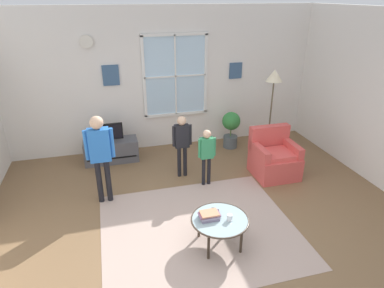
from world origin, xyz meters
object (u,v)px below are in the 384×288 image
Objects in this scene: remote_near_cup at (218,213)px; person_black_shirt at (182,140)px; tv_stand at (111,151)px; armchair at (274,158)px; cup at (230,217)px; remote_near_books at (213,211)px; floor_lamp at (274,85)px; person_green_shirt at (207,151)px; potted_plant_by_window at (231,127)px; television at (109,132)px; person_blue_shirt at (100,150)px; coffee_table at (220,221)px; book_stack at (209,216)px.

remote_near_cup is 1.84m from person_black_shirt.
tv_stand is at bearing 114.84° from remote_near_cup.
armchair is 10.01× the size of cup.
remote_near_books is (1.23, -2.72, 0.20)m from tv_stand.
floor_lamp is at bearing -10.21° from tv_stand.
person_green_shirt is 1.29× the size of potted_plant_by_window.
person_black_shirt reaches higher than person_green_shirt.
television is at bearing 169.84° from floor_lamp.
person_black_shirt is at bearing -143.65° from potted_plant_by_window.
person_blue_shirt is (-1.39, -0.48, 0.19)m from person_black_shirt.
coffee_table is (1.27, -2.88, -0.25)m from television.
television is 0.60× the size of armchair.
remote_near_books is at bearing 52.47° from book_stack.
potted_plant_by_window is (1.40, 2.85, 0.01)m from book_stack.
coffee_table is at bearing -128.76° from floor_lamp.
television is 0.29× the size of floor_lamp.
person_green_shirt is at bearing 74.10° from book_stack.
person_green_shirt is at bearing -153.33° from floor_lamp.
television reaches higher than cup.
armchair reaches higher than cup.
person_green_shirt is (0.33, 1.36, 0.22)m from remote_near_books.
cup is 0.08× the size of person_green_shirt.
potted_plant_by_window is (1.26, 2.78, 0.05)m from remote_near_cup.
person_green_shirt is 1.69m from potted_plant_by_window.
tv_stand is at bearing 111.95° from book_stack.
floor_lamp reaches higher than remote_near_books.
television reaches higher than tv_stand.
potted_plant_by_window is at bearing 65.61° from remote_near_cup.
person_black_shirt is 0.80× the size of person_blue_shirt.
remote_near_cup is 3.06m from potted_plant_by_window.
potted_plant_by_window is at bearing 135.45° from floor_lamp.
television is at bearing 113.82° from coffee_table.
remote_near_cup is at bearing -101.34° from person_green_shirt.
person_black_shirt is (-0.04, 1.93, 0.34)m from coffee_table.
tv_stand is at bearing -179.59° from potted_plant_by_window.
book_stack reaches higher than tv_stand.
coffee_table is 0.18m from remote_near_books.
television is 3.25m from cup.
book_stack is 1.97m from person_blue_shirt.
tv_stand is 3.15m from coffee_table.
cup is 0.20m from remote_near_cup.
potted_plant_by_window is 0.45× the size of floor_lamp.
cup is 0.05× the size of floor_lamp.
person_blue_shirt is 1.83× the size of potted_plant_by_window.
person_green_shirt is at bearing 79.20° from coffee_table.
remote_near_books is 1.79m from person_black_shirt.
cup is 0.27m from remote_near_books.
floor_lamp is (1.85, 2.20, 1.07)m from remote_near_cup.
person_green_shirt is at bearing -50.40° from person_black_shirt.
person_blue_shirt is (-1.45, 1.34, 0.49)m from remote_near_cup.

